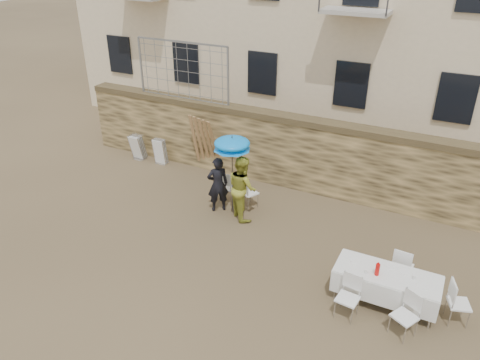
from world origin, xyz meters
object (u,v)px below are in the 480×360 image
at_px(man_suit, 218,184).
at_px(table_chair_back, 403,265).
at_px(couple_chair_right, 249,192).
at_px(chair_stack_left, 140,146).
at_px(table_chair_front_right, 405,316).
at_px(chair_stack_right, 162,150).
at_px(banquet_table, 388,275).
at_px(table_chair_front_left, 348,298).
at_px(woman_dress, 242,187).
at_px(couple_chair_left, 227,186).
at_px(soda_bottle, 377,270).
at_px(umbrella, 232,146).
at_px(table_chair_side, 459,303).

bearing_deg(man_suit, table_chair_back, 129.07).
height_order(couple_chair_right, chair_stack_left, couple_chair_right).
xyz_separation_m(table_chair_front_right, chair_stack_right, (-8.59, 4.28, -0.02)).
height_order(couple_chair_right, chair_stack_right, couple_chair_right).
bearing_deg(table_chair_back, banquet_table, 80.53).
relative_size(man_suit, banquet_table, 0.77).
bearing_deg(table_chair_front_left, man_suit, 156.61).
bearing_deg(chair_stack_left, banquet_table, -21.45).
relative_size(woman_dress, chair_stack_right, 1.95).
distance_m(woman_dress, couple_chair_left, 1.02).
bearing_deg(couple_chair_left, table_chair_front_left, 139.88).
bearing_deg(chair_stack_right, table_chair_front_right, -26.49).
bearing_deg(soda_bottle, umbrella, 155.48).
distance_m(couple_chair_left, table_chair_front_left, 5.27).
height_order(man_suit, couple_chair_right, man_suit).
distance_m(couple_chair_right, soda_bottle, 4.71).
height_order(table_chair_back, chair_stack_left, table_chair_back).
xyz_separation_m(woman_dress, table_chair_front_right, (4.67, -2.47, -0.42)).
height_order(man_suit, umbrella, umbrella).
xyz_separation_m(soda_bottle, chair_stack_right, (-7.89, 3.68, -0.45)).
distance_m(woman_dress, couple_chair_right, 0.69).
xyz_separation_m(woman_dress, table_chair_back, (4.37, -0.92, -0.42)).
bearing_deg(man_suit, table_chair_front_right, 114.77).
height_order(couple_chair_right, table_chair_side, same).
bearing_deg(umbrella, couple_chair_left, 131.63).
height_order(couple_chair_right, soda_bottle, soda_bottle).
relative_size(soda_bottle, table_chair_front_left, 0.27).
bearing_deg(couple_chair_left, chair_stack_right, -26.86).
bearing_deg(couple_chair_right, woman_dress, 123.91).
bearing_deg(man_suit, table_chair_front_left, 109.51).
relative_size(woman_dress, banquet_table, 0.85).
bearing_deg(umbrella, table_chair_front_right, -27.11).
xyz_separation_m(banquet_table, soda_bottle, (-0.20, -0.15, 0.17)).
bearing_deg(umbrella, man_suit, -165.96).
distance_m(couple_chair_left, table_chair_back, 5.33).
bearing_deg(table_chair_back, table_chair_front_right, 105.52).
distance_m(couple_chair_right, chair_stack_right, 4.07).
distance_m(umbrella, table_chair_back, 5.07).
xyz_separation_m(umbrella, chair_stack_right, (-3.57, 1.71, -1.54)).
distance_m(couple_chair_left, couple_chair_right, 0.70).
distance_m(soda_bottle, table_chair_front_left, 0.84).
height_order(banquet_table, table_chair_front_right, table_chair_front_right).
height_order(umbrella, table_chair_back, umbrella).
height_order(woman_dress, table_chair_back, woman_dress).
relative_size(couple_chair_left, chair_stack_left, 1.04).
height_order(couple_chair_left, chair_stack_left, couple_chair_left).
xyz_separation_m(man_suit, couple_chair_left, (0.00, 0.55, -0.33)).
relative_size(table_chair_back, chair_stack_right, 1.04).
relative_size(couple_chair_left, banquet_table, 0.46).
bearing_deg(couple_chair_left, table_chair_back, 158.81).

